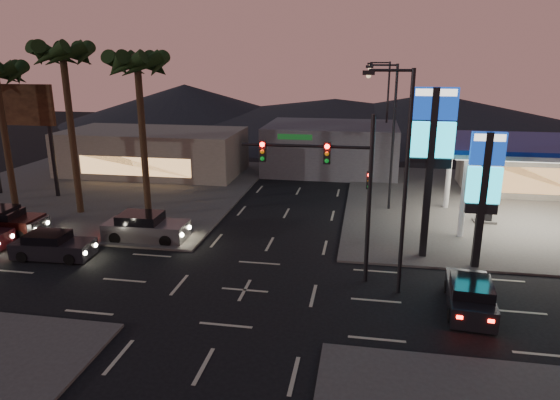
% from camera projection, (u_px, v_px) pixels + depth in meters
% --- Properties ---
extents(ground, '(140.00, 140.00, 0.00)m').
position_uv_depth(ground, '(245.00, 290.00, 23.15)').
color(ground, black).
rests_on(ground, ground).
extents(corner_lot_ne, '(24.00, 24.00, 0.12)m').
position_uv_depth(corner_lot_ne, '(516.00, 207.00, 35.61)').
color(corner_lot_ne, '#47443F').
rests_on(corner_lot_ne, ground).
extents(corner_lot_nw, '(24.00, 24.00, 0.12)m').
position_uv_depth(corner_lot_nw, '(102.00, 188.00, 40.94)').
color(corner_lot_nw, '#47443F').
rests_on(corner_lot_nw, ground).
extents(gas_station, '(12.20, 8.20, 5.47)m').
position_uv_depth(gas_station, '(545.00, 148.00, 30.44)').
color(gas_station, silver).
rests_on(gas_station, ground).
extents(convenience_store, '(10.00, 6.00, 4.00)m').
position_uv_depth(convenience_store, '(529.00, 167.00, 39.48)').
color(convenience_store, '#726B5B').
rests_on(convenience_store, ground).
extents(pylon_sign_tall, '(2.20, 0.35, 9.00)m').
position_uv_depth(pylon_sign_tall, '(432.00, 140.00, 25.17)').
color(pylon_sign_tall, black).
rests_on(pylon_sign_tall, ground).
extents(pylon_sign_short, '(1.60, 0.35, 7.00)m').
position_uv_depth(pylon_sign_short, '(484.00, 180.00, 24.29)').
color(pylon_sign_short, black).
rests_on(pylon_sign_short, ground).
extents(traffic_signal_mast, '(6.10, 0.39, 8.00)m').
position_uv_depth(traffic_signal_mast, '(332.00, 174.00, 22.96)').
color(traffic_signal_mast, black).
rests_on(traffic_signal_mast, ground).
extents(pedestal_signal, '(0.32, 0.39, 4.30)m').
position_uv_depth(pedestal_signal, '(369.00, 195.00, 28.03)').
color(pedestal_signal, black).
rests_on(pedestal_signal, ground).
extents(streetlight_near, '(2.14, 0.25, 10.00)m').
position_uv_depth(streetlight_near, '(402.00, 171.00, 21.38)').
color(streetlight_near, black).
rests_on(streetlight_near, ground).
extents(streetlight_mid, '(2.14, 0.25, 10.00)m').
position_uv_depth(streetlight_mid, '(391.00, 129.00, 33.69)').
color(streetlight_mid, black).
rests_on(streetlight_mid, ground).
extents(streetlight_far, '(2.14, 0.25, 10.00)m').
position_uv_depth(streetlight_far, '(385.00, 109.00, 46.93)').
color(streetlight_far, black).
rests_on(streetlight_far, ground).
extents(palm_a, '(4.41, 4.41, 10.86)m').
position_uv_depth(palm_a, '(138.00, 73.00, 31.03)').
color(palm_a, black).
rests_on(palm_a, ground).
extents(palm_b, '(4.41, 4.41, 11.46)m').
position_uv_depth(palm_b, '(64.00, 64.00, 31.71)').
color(palm_b, black).
rests_on(palm_b, ground).
extents(billboard, '(6.00, 0.30, 8.50)m').
position_uv_depth(billboard, '(17.00, 114.00, 37.11)').
color(billboard, black).
rests_on(billboard, ground).
extents(building_far_west, '(16.00, 8.00, 4.00)m').
position_uv_depth(building_far_west, '(154.00, 152.00, 45.75)').
color(building_far_west, '#726B5B').
rests_on(building_far_west, ground).
extents(building_far_mid, '(12.00, 9.00, 4.40)m').
position_uv_depth(building_far_mid, '(331.00, 148.00, 46.81)').
color(building_far_mid, '#4C4C51').
rests_on(building_far_mid, ground).
extents(hill_left, '(40.00, 40.00, 6.00)m').
position_uv_depth(hill_left, '(185.00, 103.00, 83.26)').
color(hill_left, black).
rests_on(hill_left, ground).
extents(hill_right, '(50.00, 50.00, 5.00)m').
position_uv_depth(hill_right, '(433.00, 110.00, 76.74)').
color(hill_right, black).
rests_on(hill_right, ground).
extents(hill_center, '(60.00, 60.00, 4.00)m').
position_uv_depth(hill_center, '(335.00, 112.00, 79.38)').
color(hill_center, black).
rests_on(hill_center, ground).
extents(car_lane_a_front, '(4.36, 2.00, 1.39)m').
position_uv_depth(car_lane_a_front, '(52.00, 246.00, 26.76)').
color(car_lane_a_front, black).
rests_on(car_lane_a_front, ground).
extents(car_lane_b_front, '(4.98, 2.18, 1.61)m').
position_uv_depth(car_lane_b_front, '(145.00, 228.00, 29.34)').
color(car_lane_b_front, '#535355').
rests_on(car_lane_b_front, ground).
extents(car_lane_b_mid, '(4.82, 2.23, 1.54)m').
position_uv_depth(car_lane_b_mid, '(5.00, 224.00, 30.17)').
color(car_lane_b_mid, black).
rests_on(car_lane_b_mid, ground).
extents(suv_station, '(2.13, 4.37, 1.41)m').
position_uv_depth(suv_station, '(470.00, 296.00, 21.18)').
color(suv_station, black).
rests_on(suv_station, ground).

